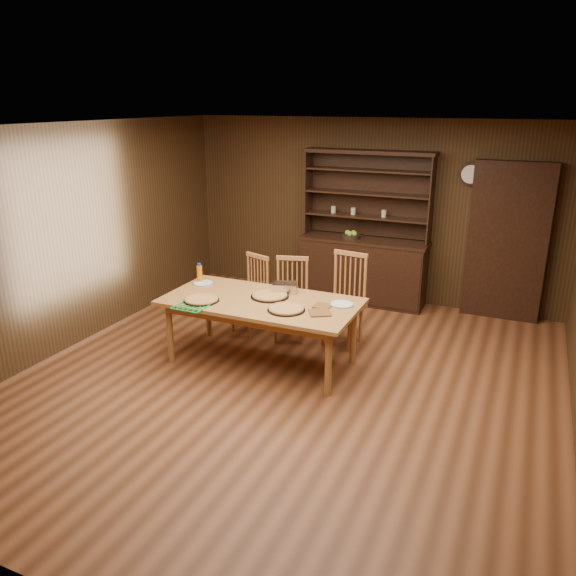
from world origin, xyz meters
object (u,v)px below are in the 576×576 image
at_px(dining_table, 261,306).
at_px(chair_left, 253,291).
at_px(chair_right, 346,296).
at_px(juice_bottle, 200,273).
at_px(chair_center, 291,296).
at_px(china_hutch, 363,262).

bearing_deg(dining_table, chair_left, 122.94).
height_order(chair_right, juice_bottle, chair_right).
relative_size(chair_center, chair_right, 0.91).
bearing_deg(juice_bottle, dining_table, -15.80).
relative_size(dining_table, chair_center, 2.10).
xyz_separation_m(dining_table, chair_left, (-0.52, 0.80, -0.16)).
bearing_deg(chair_right, china_hutch, 106.41).
height_order(china_hutch, chair_right, china_hutch).
distance_m(chair_left, juice_bottle, 0.76).
xyz_separation_m(chair_center, juice_bottle, (-0.96, -0.54, 0.32)).
distance_m(china_hutch, dining_table, 2.48).
bearing_deg(china_hutch, dining_table, -100.24).
bearing_deg(chair_left, china_hutch, 79.54).
bearing_deg(chair_right, chair_center, -162.37).
relative_size(chair_left, chair_right, 0.89).
xyz_separation_m(chair_left, juice_bottle, (-0.43, -0.53, 0.34)).
relative_size(chair_left, juice_bottle, 4.22).
bearing_deg(chair_center, juice_bottle, -166.22).
height_order(chair_left, chair_right, chair_right).
bearing_deg(dining_table, china_hutch, 79.76).
xyz_separation_m(china_hutch, chair_right, (0.24, -1.51, 0.00)).
height_order(china_hutch, juice_bottle, china_hutch).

